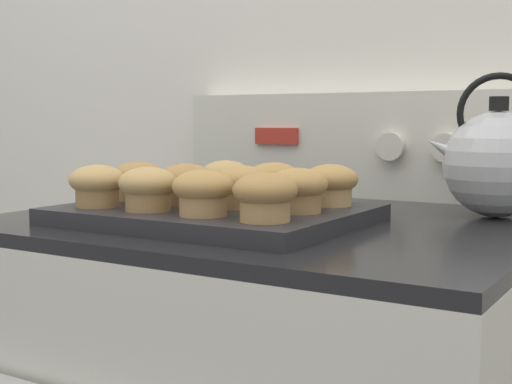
{
  "coord_description": "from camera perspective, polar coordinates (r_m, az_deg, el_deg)",
  "views": [
    {
      "loc": [
        0.5,
        -0.55,
        1.03
      ],
      "look_at": [
        0.0,
        0.26,
        0.94
      ],
      "focal_mm": 50.0,
      "sensor_mm": 36.0,
      "label": 1
    }
  ],
  "objects": [
    {
      "name": "muffin_r0_c1",
      "position": [
        0.91,
        -8.64,
        0.34
      ],
      "size": [
        0.07,
        0.07,
        0.06
      ],
      "color": "#A37A4C",
      "rests_on": "muffin_pan"
    },
    {
      "name": "control_panel",
      "position": [
        1.28,
        8.67,
        3.73
      ],
      "size": [
        0.71,
        0.07,
        0.19
      ],
      "color": "silver",
      "rests_on": "stove_range"
    },
    {
      "name": "muffin_r2_c3",
      "position": [
        0.96,
        5.98,
        0.65
      ],
      "size": [
        0.07,
        0.07,
        0.06
      ],
      "color": "tan",
      "rests_on": "muffin_pan"
    },
    {
      "name": "muffin_r1_c0",
      "position": [
        1.03,
        -9.38,
        0.95
      ],
      "size": [
        0.07,
        0.07,
        0.06
      ],
      "color": "tan",
      "rests_on": "muffin_pan"
    },
    {
      "name": "muffin_r1_c1",
      "position": [
        0.98,
        -5.61,
        0.73
      ],
      "size": [
        0.07,
        0.07,
        0.06
      ],
      "color": "#A37A4C",
      "rests_on": "muffin_pan"
    },
    {
      "name": "muffin_r0_c0",
      "position": [
        0.97,
        -12.59,
        0.58
      ],
      "size": [
        0.07,
        0.07,
        0.06
      ],
      "color": "#A37A4C",
      "rests_on": "muffin_pan"
    },
    {
      "name": "muffin_r1_c3",
      "position": [
        0.89,
        3.39,
        0.24
      ],
      "size": [
        0.07,
        0.07,
        0.06
      ],
      "color": "#A37A4C",
      "rests_on": "muffin_pan"
    },
    {
      "name": "muffin_r0_c3",
      "position": [
        0.81,
        0.73,
        -0.3
      ],
      "size": [
        0.07,
        0.07,
        0.06
      ],
      "color": "tan",
      "rests_on": "muffin_pan"
    },
    {
      "name": "muffin_r2_c1",
      "position": [
        1.05,
        -2.43,
        1.09
      ],
      "size": [
        0.07,
        0.07,
        0.06
      ],
      "color": "olive",
      "rests_on": "muffin_pan"
    },
    {
      "name": "muffin_r2_c2",
      "position": [
        1.0,
        1.32,
        0.88
      ],
      "size": [
        0.07,
        0.07,
        0.06
      ],
      "color": "tan",
      "rests_on": "muffin_pan"
    },
    {
      "name": "tea_kettle",
      "position": [
        1.06,
        18.65,
        2.29
      ],
      "size": [
        0.18,
        0.15,
        0.2
      ],
      "color": "silver",
      "rests_on": "stove_range"
    },
    {
      "name": "muffin_r0_c2",
      "position": [
        0.86,
        -4.1,
        0.03
      ],
      "size": [
        0.07,
        0.07,
        0.06
      ],
      "color": "tan",
      "rests_on": "muffin_pan"
    },
    {
      "name": "muffin_pan",
      "position": [
        0.96,
        -3.31,
        -1.8
      ],
      "size": [
        0.38,
        0.3,
        0.02
      ],
      "color": "#28282D",
      "rests_on": "stove_range"
    },
    {
      "name": "muffin_r1_c2",
      "position": [
        0.93,
        -0.91,
        0.5
      ],
      "size": [
        0.07,
        0.07,
        0.06
      ],
      "color": "#A37A4C",
      "rests_on": "muffin_pan"
    },
    {
      "name": "wall_back",
      "position": [
        1.34,
        9.63,
        12.9
      ],
      "size": [
        8.0,
        0.05,
        2.4
      ],
      "color": "white",
      "rests_on": "ground_plane"
    }
  ]
}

